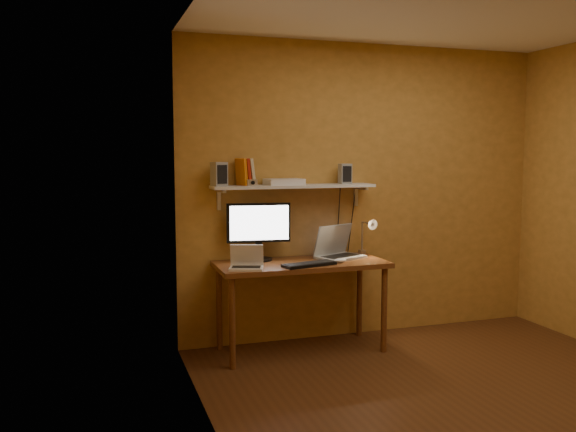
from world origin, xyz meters
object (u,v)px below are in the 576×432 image
object	(u,v)px
router	(284,182)
monitor	(259,228)
desk	(301,272)
netbook	(247,262)
wall_shelf	(294,187)
speaker_right	(345,174)
laptop	(337,249)
desk_lamp	(368,232)
shelf_camera	(252,183)
keyboard	(309,264)
speaker_left	(219,174)
mouse	(340,260)

from	to	relation	value
router	monitor	bearing A→B (deg)	-174.92
desk	netbook	size ratio (longest dim) A/B	4.65
wall_shelf	speaker_right	world-z (taller)	speaker_right
desk	laptop	size ratio (longest dim) A/B	3.01
desk_lamp	speaker_right	size ratio (longest dim) A/B	2.16
monitor	shelf_camera	bearing A→B (deg)	-139.68
shelf_camera	laptop	bearing A→B (deg)	-2.86
speaker_right	monitor	bearing A→B (deg)	-176.45
keyboard	monitor	bearing A→B (deg)	117.29
shelf_camera	router	world-z (taller)	shelf_camera
wall_shelf	speaker_left	bearing A→B (deg)	-179.17
laptop	router	world-z (taller)	router
desk_lamp	speaker_left	bearing A→B (deg)	177.42
mouse	keyboard	bearing A→B (deg)	-169.65
keyboard	router	bearing A→B (deg)	89.15
monitor	laptop	distance (m)	0.70
shelf_camera	router	xyz separation A→B (m)	(0.29, 0.06, -0.00)
laptop	desk_lamp	distance (m)	0.33
mouse	speaker_left	world-z (taller)	speaker_left
mouse	router	xyz separation A→B (m)	(-0.37, 0.33, 0.63)
netbook	keyboard	world-z (taller)	netbook
shelf_camera	speaker_left	bearing A→B (deg)	170.53
desk	wall_shelf	xyz separation A→B (m)	(0.00, 0.19, 0.69)
mouse	desk	bearing A→B (deg)	156.01
shelf_camera	router	distance (m)	0.30
speaker_right	shelf_camera	distance (m)	0.85
shelf_camera	speaker_right	bearing A→B (deg)	4.25
monitor	desk	bearing A→B (deg)	-22.40
speaker_left	speaker_right	xyz separation A→B (m)	(1.11, 0.02, -0.01)
desk_lamp	speaker_right	distance (m)	0.54
desk	shelf_camera	world-z (taller)	shelf_camera
netbook	mouse	size ratio (longest dim) A/B	2.92
speaker_left	shelf_camera	world-z (taller)	speaker_left
speaker_left	shelf_camera	bearing A→B (deg)	-25.30
keyboard	desk_lamp	size ratio (longest dim) A/B	1.18
wall_shelf	speaker_right	xyz separation A→B (m)	(0.47, 0.01, 0.10)
speaker_right	router	size ratio (longest dim) A/B	0.56
mouse	speaker_left	xyz separation A→B (m)	(-0.93, 0.32, 0.70)
desk	speaker_left	xyz separation A→B (m)	(-0.64, 0.18, 0.81)
speaker_right	mouse	bearing A→B (deg)	-116.28
speaker_right	netbook	bearing A→B (deg)	-158.03
wall_shelf	monitor	xyz separation A→B (m)	(-0.31, -0.01, -0.34)
speaker_left	speaker_right	bearing A→B (deg)	-14.84
wall_shelf	speaker_right	bearing A→B (deg)	1.21
monitor	speaker_right	xyz separation A→B (m)	(0.78, 0.02, 0.44)
desk	speaker_left	size ratio (longest dim) A/B	7.24
desk	speaker_left	bearing A→B (deg)	163.91
speaker_left	desk	bearing A→B (deg)	-31.92
monitor	speaker_left	xyz separation A→B (m)	(-0.33, 0.00, 0.45)
laptop	mouse	distance (m)	0.25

